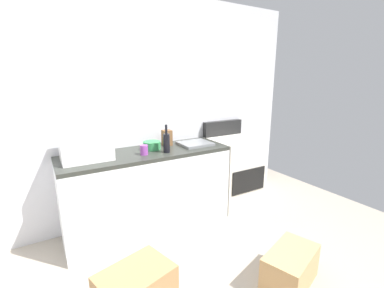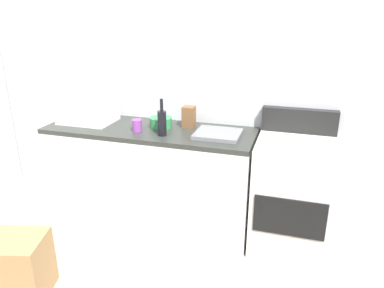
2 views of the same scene
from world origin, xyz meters
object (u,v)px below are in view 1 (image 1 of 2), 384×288
wine_bottle (166,142)px  coffee_mug (144,150)px  knife_block (167,138)px  microwave (86,146)px  cardboard_box_medium (290,267)px  mixing_bowl (152,145)px  stove_oven (233,170)px

wine_bottle → coffee_mug: bearing=170.8°
coffee_mug → knife_block: (0.38, 0.24, 0.04)m
microwave → knife_block: size_ratio=2.56×
cardboard_box_medium → knife_block: bearing=103.1°
mixing_bowl → stove_oven: bearing=-2.4°
microwave → wine_bottle: (0.78, -0.16, -0.03)m
microwave → coffee_mug: bearing=-12.9°
wine_bottle → mixing_bowl: wine_bottle is taller
stove_oven → knife_block: 1.06m
stove_oven → coffee_mug: bearing=-175.2°
wine_bottle → mixing_bowl: 0.22m
cardboard_box_medium → microwave: bearing=131.5°
microwave → mixing_bowl: bearing=2.6°
mixing_bowl → cardboard_box_medium: (0.59, -1.47, -0.80)m
stove_oven → microwave: (-1.82, 0.02, 0.57)m
mixing_bowl → knife_block: bearing=20.6°
wine_bottle → knife_block: wine_bottle is taller
knife_block → mixing_bowl: knife_block is taller
stove_oven → wine_bottle: size_ratio=3.67×
wine_bottle → cardboard_box_medium: (0.50, -1.28, -0.86)m
knife_block → mixing_bowl: (-0.22, -0.08, -0.04)m
coffee_mug → cardboard_box_medium: coffee_mug is taller
microwave → wine_bottle: wine_bottle is taller
coffee_mug → knife_block: bearing=32.5°
wine_bottle → coffee_mug: wine_bottle is taller
knife_block → stove_oven: bearing=-8.3°
coffee_mug → cardboard_box_medium: (0.74, -1.32, -0.80)m
microwave → stove_oven: bearing=-0.5°
coffee_mug → knife_block: 0.45m
microwave → coffee_mug: 0.56m
microwave → coffee_mug: (0.54, -0.12, -0.09)m
wine_bottle → knife_block: 0.31m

